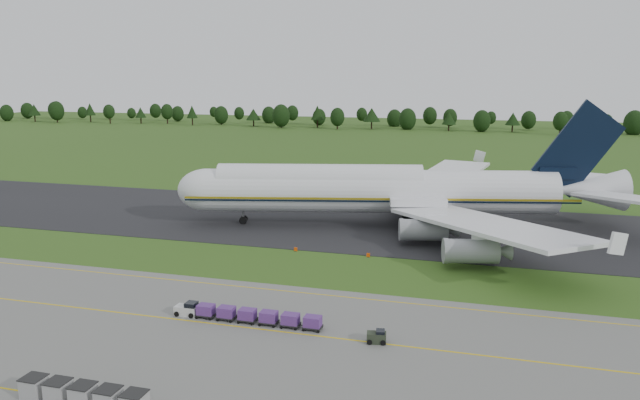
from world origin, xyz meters
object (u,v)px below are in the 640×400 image
(baggage_train, at_px, (245,315))
(uld_row, at_px, (83,395))
(edge_markers, at_px, (368,255))
(utility_cart, at_px, (376,338))
(aircraft, at_px, (388,190))

(baggage_train, bearing_deg, uld_row, -106.61)
(uld_row, xyz_separation_m, edge_markers, (13.98, 47.99, -0.70))
(edge_markers, bearing_deg, uld_row, -106.24)
(uld_row, bearing_deg, baggage_train, 73.39)
(uld_row, bearing_deg, utility_cart, 41.67)
(aircraft, bearing_deg, baggage_train, -98.52)
(utility_cart, relative_size, edge_markers, 0.09)
(baggage_train, xyz_separation_m, utility_cart, (14.92, -1.34, -0.29))
(uld_row, distance_m, edge_markers, 49.99)
(aircraft, xyz_separation_m, edge_markers, (0.76, -20.52, -6.15))
(baggage_train, relative_size, edge_markers, 0.74)
(baggage_train, relative_size, uld_row, 1.49)
(baggage_train, height_order, utility_cart, baggage_train)
(utility_cart, bearing_deg, uld_row, -138.33)
(aircraft, xyz_separation_m, utility_cart, (7.64, -49.95, -5.84))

